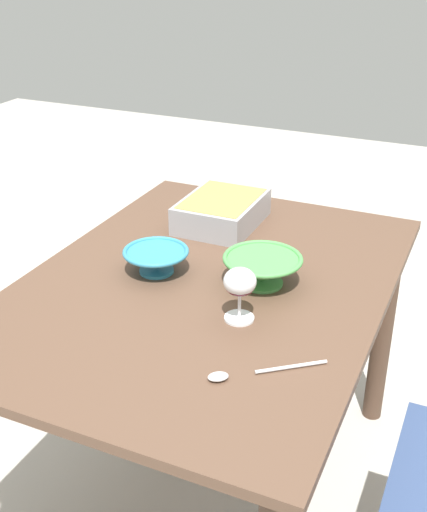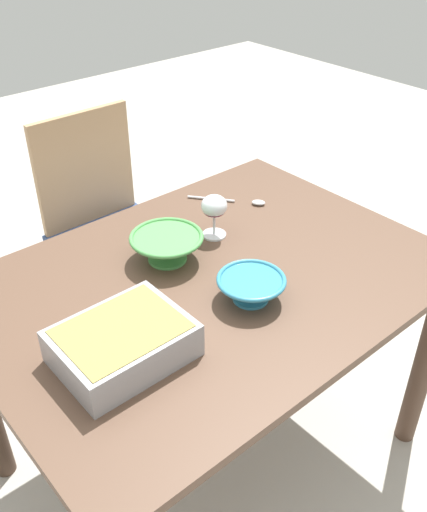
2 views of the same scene
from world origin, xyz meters
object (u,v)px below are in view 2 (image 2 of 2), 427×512
object	(u,v)px
small_bowl	(167,246)
wine_glass	(214,209)
serving_spoon	(241,201)
dining_table	(210,312)
chair	(103,220)
casserole_dish	(123,342)
mixing_bowl	(251,287)

from	to	relation	value
small_bowl	wine_glass	bearing A→B (deg)	3.25
wine_glass	serving_spoon	world-z (taller)	wine_glass
dining_table	small_bowl	bearing A→B (deg)	106.11
chair	wine_glass	size ratio (longest dim) A/B	6.86
dining_table	small_bowl	xyz separation A→B (m)	(-0.04, 0.14, 0.17)
dining_table	casserole_dish	distance (m)	0.41
wine_glass	mixing_bowl	bearing A→B (deg)	-113.90
chair	wine_glass	xyz separation A→B (m)	(0.01, -0.67, 0.33)
small_bowl	serving_spoon	xyz separation A→B (m)	(0.38, 0.10, -0.04)
chair	small_bowl	bearing A→B (deg)	-104.69
dining_table	small_bowl	world-z (taller)	small_bowl
small_bowl	serving_spoon	world-z (taller)	small_bowl
chair	mixing_bowl	world-z (taller)	chair
casserole_dish	mixing_bowl	bearing A→B (deg)	-5.29
serving_spoon	small_bowl	bearing A→B (deg)	-164.87
wine_glass	small_bowl	size ratio (longest dim) A/B	0.65
chair	small_bowl	size ratio (longest dim) A/B	4.46
wine_glass	casserole_dish	bearing A→B (deg)	-152.26
dining_table	mixing_bowl	distance (m)	0.22
casserole_dish	serving_spoon	xyz separation A→B (m)	(0.70, 0.35, -0.04)
small_bowl	casserole_dish	bearing A→B (deg)	-141.24
wine_glass	serving_spoon	xyz separation A→B (m)	(0.20, 0.09, -0.09)
chair	serving_spoon	distance (m)	0.66
small_bowl	serving_spoon	distance (m)	0.40
wine_glass	chair	bearing A→B (deg)	90.51
dining_table	wine_glass	distance (m)	0.30
chair	casserole_dish	world-z (taller)	chair
dining_table	wine_glass	world-z (taller)	wine_glass
chair	casserole_dish	size ratio (longest dim) A/B	3.19
chair	small_bowl	world-z (taller)	chair
wine_glass	small_bowl	world-z (taller)	wine_glass
serving_spoon	chair	bearing A→B (deg)	109.73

